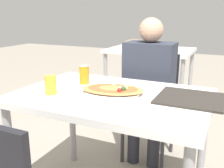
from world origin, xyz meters
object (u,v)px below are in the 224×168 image
person_seated (149,81)px  pizza_main (113,90)px  dining_table (112,107)px  soda_can (84,75)px  drink_glass (51,85)px  chair_far_seated (152,100)px

person_seated → pizza_main: bearing=86.0°
dining_table → soda_can: bearing=153.3°
person_seated → soda_can: (-0.31, -0.47, 0.12)m
dining_table → person_seated: person_seated is taller
dining_table → person_seated: bearing=85.7°
soda_can → drink_glass: size_ratio=1.12×
pizza_main → drink_glass: (-0.33, -0.17, 0.04)m
dining_table → person_seated: 0.61m
chair_far_seated → soda_can: 0.74m
dining_table → chair_far_seated: (0.05, 0.72, -0.18)m
chair_far_seated → person_seated: bearing=90.0°
dining_table → chair_far_seated: size_ratio=1.28×
person_seated → pizza_main: person_seated is taller
soda_can → dining_table: bearing=-26.7°
drink_glass → person_seated: bearing=63.8°
dining_table → soda_can: 0.33m
dining_table → drink_glass: bearing=-155.1°
pizza_main → drink_glass: drink_glass is taller
chair_far_seated → person_seated: size_ratio=0.75×
soda_can → drink_glass: bearing=-101.9°
dining_table → chair_far_seated: bearing=86.4°
chair_far_seated → dining_table: bearing=86.4°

